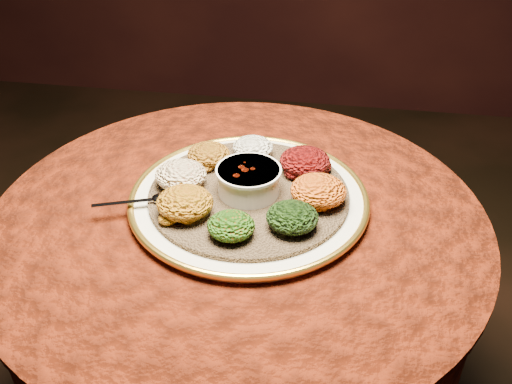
# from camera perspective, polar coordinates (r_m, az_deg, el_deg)

# --- Properties ---
(table) EXTENTS (0.96, 0.96, 0.73)m
(table) POSITION_cam_1_polar(r_m,az_deg,el_deg) (1.22, -1.69, -8.81)
(table) COLOR black
(table) RESTS_ON ground
(platter) EXTENTS (0.57, 0.57, 0.02)m
(platter) POSITION_cam_1_polar(r_m,az_deg,el_deg) (1.12, -0.72, -0.65)
(platter) COLOR beige
(platter) RESTS_ON table
(injera) EXTENTS (0.45, 0.45, 0.01)m
(injera) POSITION_cam_1_polar(r_m,az_deg,el_deg) (1.11, -0.73, -0.20)
(injera) COLOR brown
(injera) RESTS_ON platter
(stew_bowl) EXTENTS (0.13, 0.13, 0.05)m
(stew_bowl) POSITION_cam_1_polar(r_m,az_deg,el_deg) (1.09, -0.74, 1.33)
(stew_bowl) COLOR silver
(stew_bowl) RESTS_ON injera
(spoon) EXTENTS (0.15, 0.07, 0.01)m
(spoon) POSITION_cam_1_polar(r_m,az_deg,el_deg) (1.09, -9.84, -0.70)
(spoon) COLOR silver
(spoon) RESTS_ON injera
(portion_ayib) EXTENTS (0.09, 0.08, 0.04)m
(portion_ayib) POSITION_cam_1_polar(r_m,az_deg,el_deg) (1.21, -0.32, 4.48)
(portion_ayib) COLOR white
(portion_ayib) RESTS_ON injera
(portion_kitfo) EXTENTS (0.10, 0.10, 0.05)m
(portion_kitfo) POSITION_cam_1_polar(r_m,az_deg,el_deg) (1.16, 4.91, 3.10)
(portion_kitfo) COLOR black
(portion_kitfo) RESTS_ON injera
(portion_tikil) EXTENTS (0.11, 0.10, 0.05)m
(portion_tikil) POSITION_cam_1_polar(r_m,az_deg,el_deg) (1.07, 6.26, 0.13)
(portion_tikil) COLOR #A56F0D
(portion_tikil) RESTS_ON injera
(portion_gomen) EXTENTS (0.09, 0.09, 0.04)m
(portion_gomen) POSITION_cam_1_polar(r_m,az_deg,el_deg) (1.01, 3.64, -2.53)
(portion_gomen) COLOR black
(portion_gomen) RESTS_ON injera
(portion_mixveg) EXTENTS (0.08, 0.08, 0.04)m
(portion_mixveg) POSITION_cam_1_polar(r_m,az_deg,el_deg) (0.99, -2.51, -3.40)
(portion_mixveg) COLOR #A9330A
(portion_mixveg) RESTS_ON injera
(portion_kik) EXTENTS (0.10, 0.10, 0.05)m
(portion_kik) POSITION_cam_1_polar(r_m,az_deg,el_deg) (1.04, -7.12, -1.06)
(portion_kik) COLOR #A5590E
(portion_kik) RESTS_ON injera
(portion_timatim) EXTENTS (0.10, 0.10, 0.05)m
(portion_timatim) POSITION_cam_1_polar(r_m,az_deg,el_deg) (1.12, -7.53, 1.71)
(portion_timatim) COLOR maroon
(portion_timatim) RESTS_ON injera
(portion_shiro) EXTENTS (0.09, 0.08, 0.04)m
(portion_shiro) POSITION_cam_1_polar(r_m,az_deg,el_deg) (1.19, -4.75, 3.78)
(portion_shiro) COLOR brown
(portion_shiro) RESTS_ON injera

